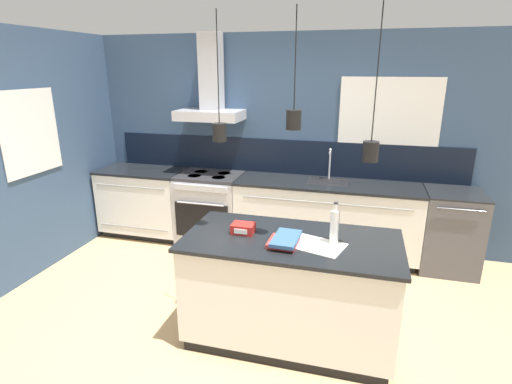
# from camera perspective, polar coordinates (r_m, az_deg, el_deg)

# --- Properties ---
(ground_plane) EXTENTS (16.00, 16.00, 0.00)m
(ground_plane) POSITION_cam_1_polar(r_m,az_deg,el_deg) (3.74, -3.21, -18.76)
(ground_plane) COLOR tan
(ground_plane) RESTS_ON ground
(wall_back) EXTENTS (5.60, 2.14, 2.60)m
(wall_back) POSITION_cam_1_polar(r_m,az_deg,el_deg) (5.03, 3.13, 7.70)
(wall_back) COLOR #354C6B
(wall_back) RESTS_ON ground_plane
(wall_left) EXTENTS (0.08, 3.80, 2.60)m
(wall_left) POSITION_cam_1_polar(r_m,az_deg,el_deg) (5.00, -28.34, 4.98)
(wall_left) COLOR #354C6B
(wall_left) RESTS_ON ground_plane
(counter_run_left) EXTENTS (1.12, 0.64, 0.91)m
(counter_run_left) POSITION_cam_1_polar(r_m,az_deg,el_deg) (5.61, -15.60, -1.33)
(counter_run_left) COLOR black
(counter_run_left) RESTS_ON ground_plane
(counter_run_sink) EXTENTS (2.16, 0.64, 1.28)m
(counter_run_sink) POSITION_cam_1_polar(r_m,az_deg,el_deg) (4.88, 9.89, -3.74)
(counter_run_sink) COLOR black
(counter_run_sink) RESTS_ON ground_plane
(oven_range) EXTENTS (0.80, 0.66, 0.91)m
(oven_range) POSITION_cam_1_polar(r_m,az_deg,el_deg) (5.20, -6.50, -2.34)
(oven_range) COLOR #B5B5BA
(oven_range) RESTS_ON ground_plane
(dishwasher) EXTENTS (0.61, 0.65, 0.91)m
(dishwasher) POSITION_cam_1_polar(r_m,az_deg,el_deg) (4.98, 25.92, -4.99)
(dishwasher) COLOR #4C4C51
(dishwasher) RESTS_ON ground_plane
(kitchen_island) EXTENTS (1.71, 0.86, 0.91)m
(kitchen_island) POSITION_cam_1_polar(r_m,az_deg,el_deg) (3.39, 4.89, -13.64)
(kitchen_island) COLOR black
(kitchen_island) RESTS_ON ground_plane
(bottle_on_island) EXTENTS (0.07, 0.07, 0.33)m
(bottle_on_island) POSITION_cam_1_polar(r_m,az_deg,el_deg) (3.09, 11.16, -4.83)
(bottle_on_island) COLOR silver
(bottle_on_island) RESTS_ON kitchen_island
(book_stack) EXTENTS (0.23, 0.34, 0.06)m
(book_stack) POSITION_cam_1_polar(r_m,az_deg,el_deg) (3.07, 4.11, -6.90)
(book_stack) COLOR #B2332D
(book_stack) RESTS_ON kitchen_island
(red_supply_box) EXTENTS (0.18, 0.14, 0.08)m
(red_supply_box) POSITION_cam_1_polar(r_m,az_deg,el_deg) (3.26, -1.86, -5.21)
(red_supply_box) COLOR red
(red_supply_box) RESTS_ON kitchen_island
(paper_pile) EXTENTS (0.53, 0.41, 0.01)m
(paper_pile) POSITION_cam_1_polar(r_m,az_deg,el_deg) (3.10, 8.07, -7.40)
(paper_pile) COLOR silver
(paper_pile) RESTS_ON kitchen_island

